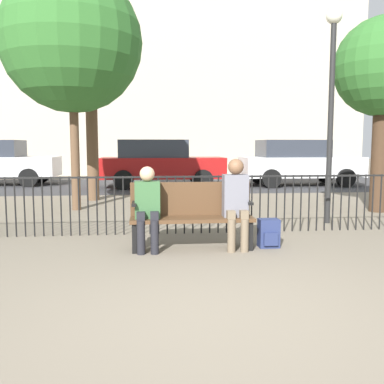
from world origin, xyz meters
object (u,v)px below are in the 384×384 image
(seated_person_1, at_px, (236,199))
(parked_car_2, at_px, (160,163))
(seated_person_0, at_px, (148,204))
(tree_1, at_px, (384,70))
(tree_0, at_px, (72,42))
(parked_car_1, at_px, (298,162))
(tree_2, at_px, (90,44))
(backpack, at_px, (269,233))
(lamp_post, at_px, (332,84))
(park_bench, at_px, (191,213))

(seated_person_1, distance_m, parked_car_2, 9.05)
(seated_person_0, relative_size, tree_1, 0.28)
(seated_person_0, distance_m, parked_car_2, 9.03)
(tree_0, distance_m, parked_car_1, 9.05)
(seated_person_0, bearing_deg, tree_2, 104.37)
(backpack, height_order, tree_1, tree_1)
(lamp_post, bearing_deg, park_bench, -148.15)
(backpack, distance_m, tree_1, 5.24)
(tree_2, xyz_separation_m, parked_car_1, (6.75, 3.44, -3.15))
(tree_0, xyz_separation_m, tree_1, (6.57, -0.92, -0.62))
(tree_2, distance_m, parked_car_2, 4.98)
(park_bench, relative_size, seated_person_1, 1.35)
(seated_person_1, distance_m, tree_1, 5.34)
(seated_person_0, height_order, seated_person_1, seated_person_1)
(seated_person_1, bearing_deg, tree_2, 115.28)
(parked_car_1, bearing_deg, seated_person_0, -120.38)
(park_bench, height_order, tree_2, tree_2)
(park_bench, height_order, tree_0, tree_0)
(backpack, bearing_deg, tree_0, 130.39)
(tree_0, xyz_separation_m, parked_car_2, (2.00, 5.08, -2.80))
(park_bench, xyz_separation_m, seated_person_1, (0.60, -0.13, 0.21))
(backpack, bearing_deg, parked_car_2, 98.28)
(seated_person_1, relative_size, lamp_post, 0.33)
(tree_1, height_order, parked_car_2, tree_1)
(seated_person_1, bearing_deg, backpack, 5.41)
(tree_2, xyz_separation_m, parked_car_2, (1.84, 3.39, -3.15))
(lamp_post, xyz_separation_m, parked_car_2, (-2.92, 7.20, -1.69))
(tree_0, relative_size, lamp_post, 1.34)
(park_bench, distance_m, seated_person_0, 0.64)
(park_bench, relative_size, seated_person_0, 1.47)
(seated_person_1, xyz_separation_m, tree_1, (3.75, 3.01, 2.32))
(park_bench, distance_m, parked_car_1, 10.10)
(lamp_post, bearing_deg, tree_1, 36.17)
(seated_person_0, bearing_deg, parked_car_2, 87.48)
(seated_person_1, bearing_deg, park_bench, 168.23)
(tree_1, distance_m, parked_car_2, 7.85)
(park_bench, distance_m, tree_0, 5.41)
(seated_person_0, bearing_deg, tree_1, 31.30)
(backpack, bearing_deg, parked_car_1, 68.16)
(parked_car_1, bearing_deg, tree_0, -143.44)
(tree_1, distance_m, parked_car_1, 6.43)
(seated_person_1, height_order, tree_1, tree_1)
(lamp_post, height_order, parked_car_2, lamp_post)
(seated_person_0, bearing_deg, parked_car_1, 59.62)
(tree_0, height_order, parked_car_1, tree_0)
(tree_0, relative_size, tree_2, 0.98)
(lamp_post, distance_m, parked_car_2, 7.95)
(seated_person_0, distance_m, seated_person_1, 1.21)
(parked_car_1, relative_size, parked_car_2, 1.00)
(park_bench, xyz_separation_m, seated_person_0, (-0.61, -0.13, 0.15))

